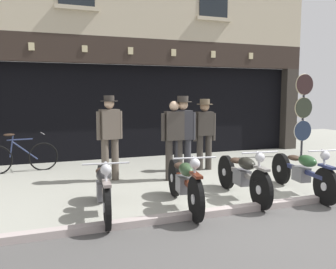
% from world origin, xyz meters
% --- Properties ---
extents(ground, '(21.92, 22.00, 0.18)m').
position_xyz_m(ground, '(0.00, -0.98, -0.04)').
color(ground, '#9A9A8E').
extents(shop_facade, '(10.22, 4.42, 6.16)m').
position_xyz_m(shop_facade, '(-0.00, 7.02, 1.69)').
color(shop_facade, black).
rests_on(shop_facade, ground).
extents(motorcycle_left, '(0.62, 1.95, 0.90)m').
position_xyz_m(motorcycle_left, '(-2.20, 0.72, 0.41)').
color(motorcycle_left, black).
rests_on(motorcycle_left, ground).
extents(motorcycle_center_left, '(0.62, 1.97, 0.92)m').
position_xyz_m(motorcycle_center_left, '(-0.95, 0.58, 0.43)').
color(motorcycle_center_left, black).
rests_on(motorcycle_center_left, ground).
extents(motorcycle_center, '(0.62, 1.95, 0.91)m').
position_xyz_m(motorcycle_center, '(0.20, 0.70, 0.42)').
color(motorcycle_center, black).
rests_on(motorcycle_center, ground).
extents(motorcycle_center_right, '(0.62, 2.04, 0.91)m').
position_xyz_m(motorcycle_center_right, '(1.36, 0.58, 0.42)').
color(motorcycle_center_right, black).
rests_on(motorcycle_center_right, ground).
extents(salesman_left, '(0.55, 0.35, 1.77)m').
position_xyz_m(salesman_left, '(-1.68, 2.79, 0.99)').
color(salesman_left, brown).
rests_on(salesman_left, ground).
extents(shopkeeper_center, '(0.56, 0.25, 1.66)m').
position_xyz_m(shopkeeper_center, '(-0.42, 2.37, 0.92)').
color(shopkeeper_center, '#38332D').
rests_on(shopkeeper_center, ground).
extents(salesman_right, '(0.56, 0.37, 1.68)m').
position_xyz_m(salesman_right, '(0.64, 3.08, 0.94)').
color(salesman_right, '#38332D').
rests_on(salesman_right, ground).
extents(assistant_far_right, '(0.56, 0.37, 1.76)m').
position_xyz_m(assistant_far_right, '(-0.23, 2.37, 0.99)').
color(assistant_far_right, '#2D2D33').
rests_on(assistant_far_right, ground).
extents(tyre_sign_pole, '(0.61, 0.06, 2.38)m').
position_xyz_m(tyre_sign_pole, '(4.15, 3.80, 1.38)').
color(tyre_sign_pole, '#232328').
rests_on(tyre_sign_pole, ground).
extents(advert_board_near, '(0.74, 0.03, 0.95)m').
position_xyz_m(advert_board_near, '(-1.60, 5.40, 1.77)').
color(advert_board_near, beige).
extents(advert_board_far, '(0.74, 0.03, 0.97)m').
position_xyz_m(advert_board_far, '(-2.89, 5.40, 1.75)').
color(advert_board_far, silver).
extents(leaning_bicycle, '(1.67, 0.50, 0.93)m').
position_xyz_m(leaning_bicycle, '(-3.47, 4.32, 0.36)').
color(leaning_bicycle, black).
rests_on(leaning_bicycle, ground).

